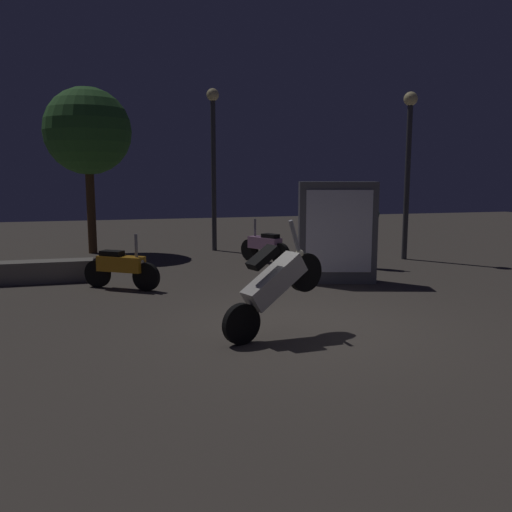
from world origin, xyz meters
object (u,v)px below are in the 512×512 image
object	(u,v)px
motorcycle_white_foreground	(274,285)
motorcycle_pink_parked_right	(265,246)
streetlamp_far	(213,148)
kiosk_billboard	(337,232)
motorcycle_orange_parked_left	(121,267)
streetlamp_near	(408,152)
person_rider_beside	(365,228)

from	to	relation	value
motorcycle_white_foreground	motorcycle_pink_parked_right	size ratio (longest dim) A/B	1.10
streetlamp_far	kiosk_billboard	world-z (taller)	streetlamp_far
motorcycle_white_foreground	motorcycle_orange_parked_left	size ratio (longest dim) A/B	1.13
motorcycle_pink_parked_right	kiosk_billboard	world-z (taller)	kiosk_billboard
motorcycle_white_foreground	motorcycle_pink_parked_right	distance (m)	6.33
streetlamp_near	streetlamp_far	xyz separation A→B (m)	(-4.61, 2.90, 0.18)
motorcycle_white_foreground	motorcycle_orange_parked_left	xyz separation A→B (m)	(-2.01, 3.79, -0.31)
motorcycle_pink_parked_right	motorcycle_white_foreground	bearing A→B (deg)	135.23
kiosk_billboard	streetlamp_far	bearing A→B (deg)	-57.35
motorcycle_orange_parked_left	streetlamp_far	bearing A→B (deg)	93.70
streetlamp_near	person_rider_beside	bearing A→B (deg)	-149.96
motorcycle_white_foreground	streetlamp_near	xyz separation A→B (m)	(5.36, 5.77, 2.06)
streetlamp_near	kiosk_billboard	size ratio (longest dim) A/B	2.07
motorcycle_white_foreground	kiosk_billboard	xyz separation A→B (m)	(2.37, 3.37, 0.31)
motorcycle_orange_parked_left	streetlamp_near	xyz separation A→B (m)	(7.37, 1.98, 2.37)
motorcycle_white_foreground	person_rider_beside	distance (m)	6.12
person_rider_beside	motorcycle_white_foreground	bearing A→B (deg)	175.65
streetlamp_far	motorcycle_white_foreground	bearing A→B (deg)	-94.88
motorcycle_white_foreground	person_rider_beside	xyz separation A→B (m)	(3.74, 4.84, 0.21)
motorcycle_pink_parked_right	kiosk_billboard	size ratio (longest dim) A/B	0.71
motorcycle_white_foreground	motorcycle_pink_parked_right	xyz separation A→B (m)	(1.58, 6.12, -0.31)
motorcycle_orange_parked_left	motorcycle_pink_parked_right	world-z (taller)	same
streetlamp_near	kiosk_billboard	bearing A→B (deg)	-141.12
motorcycle_white_foreground	streetlamp_far	bearing A→B (deg)	64.27
motorcycle_orange_parked_left	person_rider_beside	bearing A→B (deg)	43.43
streetlamp_near	motorcycle_white_foreground	bearing A→B (deg)	-132.84
motorcycle_orange_parked_left	streetlamp_far	world-z (taller)	streetlamp_far
person_rider_beside	motorcycle_orange_parked_left	bearing A→B (deg)	133.63
motorcycle_orange_parked_left	person_rider_beside	size ratio (longest dim) A/B	0.90
person_rider_beside	kiosk_billboard	xyz separation A→B (m)	(-1.36, -1.47, 0.10)
motorcycle_white_foreground	streetlamp_near	world-z (taller)	streetlamp_near
motorcycle_white_foreground	streetlamp_far	xyz separation A→B (m)	(0.74, 8.68, 2.25)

